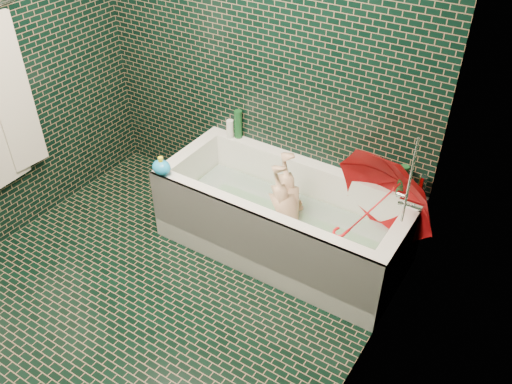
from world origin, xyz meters
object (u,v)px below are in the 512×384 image
Objects in this scene: rubber_duck at (399,184)px; bath_toy at (161,167)px; umbrella at (373,209)px; child at (290,218)px; bathtub at (282,225)px.

bath_toy reaches higher than rubber_duck.
rubber_duck is (0.05, 0.31, 0.02)m from umbrella.
bath_toy is (-0.82, -0.32, 0.30)m from child.
rubber_duck is at bearing 50.03° from bath_toy.
rubber_duck is 1.57m from bath_toy.
bath_toy is at bearing -156.85° from bathtub.
umbrella reaches higher than bathtub.
child is (0.06, -0.01, 0.10)m from bathtub.
child is 7.26× the size of rubber_duck.
child is 0.75m from rubber_duck.
umbrella is at bearing -106.96° from rubber_duck.
umbrella is 5.63× the size of rubber_duck.
child is 1.29× the size of umbrella.
bathtub is 13.88× the size of rubber_duck.
bathtub is 10.11× the size of bath_toy.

